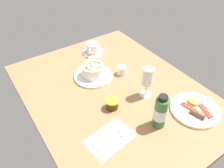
{
  "coord_description": "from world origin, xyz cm",
  "views": [
    {
      "loc": [
        71.52,
        -50.07,
        78.67
      ],
      "look_at": [
        -0.23,
        -1.2,
        5.34
      ],
      "focal_mm": 35.99,
      "sensor_mm": 36.0,
      "label": 1
    }
  ],
  "objects_px": {
    "cutlery_setting": "(111,138)",
    "jam_jar": "(112,104)",
    "porridge_bowl": "(93,72)",
    "breakfast_plate": "(195,109)",
    "wine_glass": "(148,78)",
    "sauce_bottle_green": "(160,112)",
    "coffee_cup": "(93,49)",
    "creamer_jug": "(122,70)"
  },
  "relations": [
    {
      "from": "creamer_jug",
      "to": "jam_jar",
      "type": "height_order",
      "value": "creamer_jug"
    },
    {
      "from": "cutlery_setting",
      "to": "coffee_cup",
      "type": "distance_m",
      "value": 0.69
    },
    {
      "from": "porridge_bowl",
      "to": "sauce_bottle_green",
      "type": "height_order",
      "value": "sauce_bottle_green"
    },
    {
      "from": "breakfast_plate",
      "to": "wine_glass",
      "type": "bearing_deg",
      "value": -151.39
    },
    {
      "from": "cutlery_setting",
      "to": "coffee_cup",
      "type": "height_order",
      "value": "coffee_cup"
    },
    {
      "from": "jam_jar",
      "to": "sauce_bottle_green",
      "type": "height_order",
      "value": "sauce_bottle_green"
    },
    {
      "from": "cutlery_setting",
      "to": "creamer_jug",
      "type": "xyz_separation_m",
      "value": [
        -0.34,
        0.3,
        0.02
      ]
    },
    {
      "from": "wine_glass",
      "to": "jam_jar",
      "type": "height_order",
      "value": "wine_glass"
    },
    {
      "from": "wine_glass",
      "to": "sauce_bottle_green",
      "type": "xyz_separation_m",
      "value": [
        0.18,
        -0.08,
        -0.03
      ]
    },
    {
      "from": "coffee_cup",
      "to": "jam_jar",
      "type": "xyz_separation_m",
      "value": [
        0.48,
        -0.18,
        -0.0
      ]
    },
    {
      "from": "porridge_bowl",
      "to": "breakfast_plate",
      "type": "xyz_separation_m",
      "value": [
        0.5,
        0.27,
        -0.03
      ]
    },
    {
      "from": "creamer_jug",
      "to": "breakfast_plate",
      "type": "xyz_separation_m",
      "value": [
        0.43,
        0.12,
        -0.02
      ]
    },
    {
      "from": "jam_jar",
      "to": "breakfast_plate",
      "type": "xyz_separation_m",
      "value": [
        0.24,
        0.31,
        -0.02
      ]
    },
    {
      "from": "coffee_cup",
      "to": "cutlery_setting",
      "type": "bearing_deg",
      "value": -24.34
    },
    {
      "from": "coffee_cup",
      "to": "jam_jar",
      "type": "height_order",
      "value": "coffee_cup"
    },
    {
      "from": "creamer_jug",
      "to": "sauce_bottle_green",
      "type": "bearing_deg",
      "value": -12.02
    },
    {
      "from": "porridge_bowl",
      "to": "coffee_cup",
      "type": "distance_m",
      "value": 0.26
    },
    {
      "from": "coffee_cup",
      "to": "wine_glass",
      "type": "distance_m",
      "value": 0.51
    },
    {
      "from": "sauce_bottle_green",
      "to": "breakfast_plate",
      "type": "xyz_separation_m",
      "value": [
        0.04,
        0.2,
        -0.07
      ]
    },
    {
      "from": "cutlery_setting",
      "to": "wine_glass",
      "type": "xyz_separation_m",
      "value": [
        -0.12,
        0.3,
        0.11
      ]
    },
    {
      "from": "porridge_bowl",
      "to": "jam_jar",
      "type": "xyz_separation_m",
      "value": [
        0.26,
        -0.05,
        -0.01
      ]
    },
    {
      "from": "jam_jar",
      "to": "porridge_bowl",
      "type": "bearing_deg",
      "value": 169.68
    },
    {
      "from": "cutlery_setting",
      "to": "breakfast_plate",
      "type": "distance_m",
      "value": 0.43
    },
    {
      "from": "creamer_jug",
      "to": "cutlery_setting",
      "type": "bearing_deg",
      "value": -41.94
    },
    {
      "from": "porridge_bowl",
      "to": "jam_jar",
      "type": "relative_size",
      "value": 3.49
    },
    {
      "from": "cutlery_setting",
      "to": "jam_jar",
      "type": "distance_m",
      "value": 0.18
    },
    {
      "from": "cutlery_setting",
      "to": "jam_jar",
      "type": "relative_size",
      "value": 3.47
    },
    {
      "from": "creamer_jug",
      "to": "sauce_bottle_green",
      "type": "height_order",
      "value": "sauce_bottle_green"
    },
    {
      "from": "wine_glass",
      "to": "jam_jar",
      "type": "bearing_deg",
      "value": -95.84
    },
    {
      "from": "porridge_bowl",
      "to": "coffee_cup",
      "type": "bearing_deg",
      "value": 149.66
    },
    {
      "from": "porridge_bowl",
      "to": "wine_glass",
      "type": "height_order",
      "value": "wine_glass"
    },
    {
      "from": "porridge_bowl",
      "to": "wine_glass",
      "type": "relative_size",
      "value": 1.31
    },
    {
      "from": "sauce_bottle_green",
      "to": "breakfast_plate",
      "type": "bearing_deg",
      "value": 79.62
    },
    {
      "from": "porridge_bowl",
      "to": "wine_glass",
      "type": "bearing_deg",
      "value": 27.93
    },
    {
      "from": "coffee_cup",
      "to": "creamer_jug",
      "type": "distance_m",
      "value": 0.29
    },
    {
      "from": "cutlery_setting",
      "to": "jam_jar",
      "type": "bearing_deg",
      "value": 143.86
    },
    {
      "from": "wine_glass",
      "to": "sauce_bottle_green",
      "type": "height_order",
      "value": "sauce_bottle_green"
    },
    {
      "from": "wine_glass",
      "to": "coffee_cup",
      "type": "bearing_deg",
      "value": -178.0
    },
    {
      "from": "cutlery_setting",
      "to": "breakfast_plate",
      "type": "height_order",
      "value": "breakfast_plate"
    },
    {
      "from": "coffee_cup",
      "to": "wine_glass",
      "type": "height_order",
      "value": "wine_glass"
    },
    {
      "from": "wine_glass",
      "to": "jam_jar",
      "type": "xyz_separation_m",
      "value": [
        -0.02,
        -0.19,
        -0.08
      ]
    },
    {
      "from": "porridge_bowl",
      "to": "cutlery_setting",
      "type": "distance_m",
      "value": 0.43
    }
  ]
}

